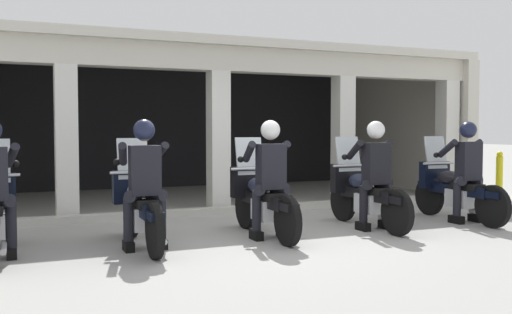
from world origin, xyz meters
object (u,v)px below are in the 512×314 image
Objects in this scene: motorcycle_center at (261,199)px; police_officer_right at (375,165)px; motorcycle_right at (364,193)px; motorcycle_left at (140,206)px; police_officer_center at (270,169)px; bollard_kerbside at (499,175)px; motorcycle_far_right at (454,189)px; police_officer_left at (144,173)px; police_officer_far_right at (467,163)px.

police_officer_right reaches higher than motorcycle_center.
motorcycle_center is 1.00× the size of motorcycle_right.
motorcycle_left is 1.29× the size of police_officer_center.
motorcycle_left is at bearing -167.09° from bollard_kerbside.
police_officer_center is at bearing -15.21° from motorcycle_left.
motorcycle_far_right is (3.38, 0.28, -0.44)m from police_officer_center.
bollard_kerbside is at bearing 25.01° from motorcycle_far_right.
motorcycle_center is 0.52m from police_officer_center.
bollard_kerbside is (7.89, 2.09, -0.44)m from police_officer_left.
police_officer_center and police_officer_far_right have the same top height.
police_officer_center is at bearing -95.64° from motorcycle_center.
motorcycle_far_right is 1.29× the size of police_officer_far_right.
police_officer_far_right reaches higher than bollard_kerbside.
police_officer_left is 8.17m from bollard_kerbside.
police_officer_center is at bearing -5.64° from police_officer_left.
police_officer_far_right is at bearing -18.15° from motorcycle_right.
police_officer_far_right is (5.07, 0.04, 0.00)m from police_officer_left.
motorcycle_right is 2.03× the size of bollard_kerbside.
bollard_kerbside is (7.89, 1.81, -0.00)m from motorcycle_left.
motorcycle_center is at bearing -164.15° from bollard_kerbside.
police_officer_center is 1.00× the size of police_officer_right.
motorcycle_right is at bearing -1.16° from police_officer_left.
motorcycle_right is at bearing 82.41° from police_officer_right.
police_officer_center is 1.58× the size of bollard_kerbside.
police_officer_center reaches higher than bollard_kerbside.
motorcycle_far_right is (3.38, -0.01, 0.00)m from motorcycle_center.
police_officer_center and police_officer_right have the same top height.
police_officer_left is 1.58× the size of bollard_kerbside.
motorcycle_center is (1.69, 0.33, -0.44)m from police_officer_left.
police_officer_far_right is at bearing -6.84° from police_officer_left.
police_officer_center is (-0.00, -0.28, 0.44)m from motorcycle_center.
motorcycle_far_right is (5.07, 0.04, 0.00)m from motorcycle_left.
motorcycle_left is 8.09m from bollard_kerbside.
motorcycle_left is 1.00× the size of motorcycle_center.
police_officer_left is at bearing 176.28° from police_officer_center.
motorcycle_left is 3.38m from motorcycle_right.
bollard_kerbside is at bearing 10.47° from motorcycle_center.
motorcycle_far_right reaches higher than bollard_kerbside.
police_officer_far_right reaches higher than motorcycle_center.
police_officer_far_right reaches higher than motorcycle_right.
police_officer_center is 3.42m from motorcycle_far_right.
police_officer_right is 1.69m from police_officer_far_right.
police_officer_right is 1.58× the size of bollard_kerbside.
motorcycle_left is 3.41m from police_officer_right.
bollard_kerbside is (4.51, 2.01, -0.44)m from police_officer_right.
motorcycle_left is 1.00× the size of motorcycle_far_right.
motorcycle_right and motorcycle_far_right have the same top height.
police_officer_center is (1.69, -0.23, 0.44)m from motorcycle_left.
police_officer_far_right is (3.38, -0.01, 0.00)m from police_officer_center.
police_officer_far_right is (5.07, -0.24, 0.44)m from motorcycle_left.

